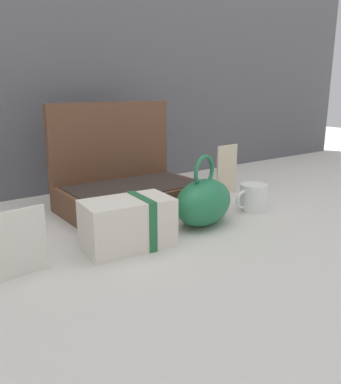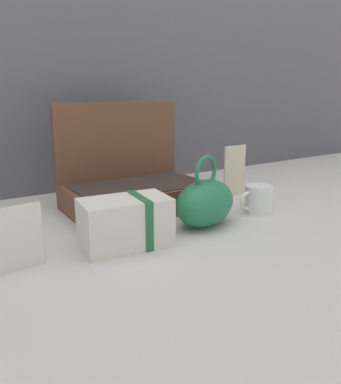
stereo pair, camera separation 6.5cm
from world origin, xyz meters
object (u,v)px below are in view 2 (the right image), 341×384
info_card_left (16,239)px  poster_card_right (235,171)px  cream_toiletry_bag (127,222)px  coffee_mug (258,199)px  teal_pouch_handbag (205,202)px  open_suitcase (133,184)px

info_card_left → poster_card_right: poster_card_right is taller
cream_toiletry_bag → coffee_mug: bearing=3.3°
cream_toiletry_bag → poster_card_right: poster_card_right is taller
coffee_mug → info_card_left: (-0.71, -0.03, 0.03)m
cream_toiletry_bag → poster_card_right: 0.57m
coffee_mug → poster_card_right: poster_card_right is taller
info_card_left → teal_pouch_handbag: bearing=-5.6°
info_card_left → poster_card_right: 0.81m
open_suitcase → cream_toiletry_bag: size_ratio=1.95×
coffee_mug → info_card_left: 0.71m
coffee_mug → teal_pouch_handbag: bearing=-176.9°
open_suitcase → info_card_left: (-0.41, -0.28, -0.00)m
info_card_left → open_suitcase: bearing=26.8°
coffee_mug → open_suitcase: bearing=139.8°
cream_toiletry_bag → info_card_left: (-0.25, -0.00, 0.01)m
open_suitcase → coffee_mug: open_suitcase is taller
info_card_left → poster_card_right: size_ratio=0.80×
teal_pouch_handbag → cream_toiletry_bag: bearing=-176.5°
open_suitcase → poster_card_right: open_suitcase is taller
cream_toiletry_bag → coffee_mug: (0.46, 0.03, -0.02)m
poster_card_right → coffee_mug: bearing=-113.1°
open_suitcase → coffee_mug: 0.39m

